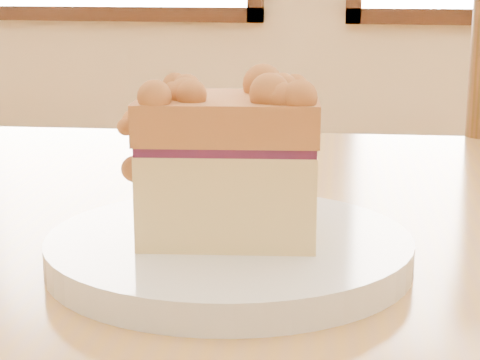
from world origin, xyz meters
name	(u,v)px	position (x,y,z in m)	size (l,w,h in m)	color
plate	(229,251)	(-0.23, 0.09, 0.76)	(0.23, 0.23, 0.02)	white
cake_slice	(227,157)	(-0.23, 0.09, 0.82)	(0.12, 0.10, 0.11)	#CDBA74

